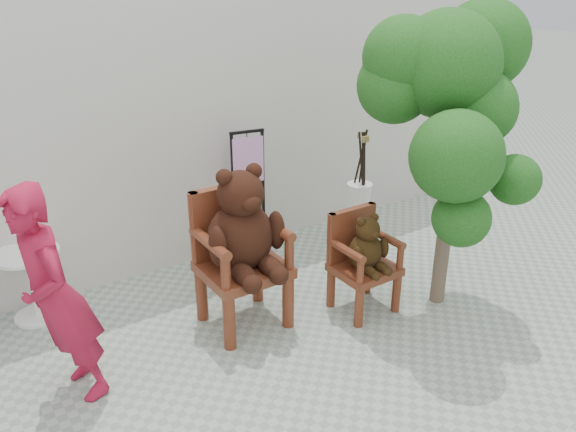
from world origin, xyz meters
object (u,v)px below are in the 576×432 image
(stool_bucket, at_px, (359,197))
(person, at_px, (56,298))
(chair_big, at_px, (241,237))
(cafe_table, at_px, (31,277))
(chair_small, at_px, (363,253))
(tree, at_px, (452,87))
(display_stand, at_px, (249,209))

(stool_bucket, bearing_deg, person, -167.63)
(chair_big, height_order, stool_bucket, chair_big)
(person, relative_size, cafe_table, 2.54)
(chair_small, xyz_separation_m, tree, (0.69, -0.26, 1.55))
(stool_bucket, bearing_deg, chair_small, -128.71)
(chair_small, relative_size, display_stand, 0.67)
(chair_big, bearing_deg, person, -174.92)
(chair_small, distance_m, stool_bucket, 1.37)
(cafe_table, height_order, stool_bucket, stool_bucket)
(chair_small, height_order, tree, tree)
(chair_big, bearing_deg, tree, -21.12)
(chair_big, xyz_separation_m, chair_small, (1.10, -0.43, -0.29))
(display_stand, distance_m, tree, 2.65)
(chair_big, xyz_separation_m, person, (-1.64, -0.15, 0.00))
(tree, bearing_deg, display_stand, 118.98)
(stool_bucket, bearing_deg, tree, -97.17)
(cafe_table, xyz_separation_m, stool_bucket, (3.59, -0.54, 0.20))
(display_stand, height_order, tree, tree)
(cafe_table, height_order, tree, tree)
(chair_big, xyz_separation_m, cafe_table, (-1.64, 1.18, -0.45))
(person, bearing_deg, chair_small, 75.59)
(person, xyz_separation_m, display_stand, (2.40, 1.32, -0.31))
(cafe_table, bearing_deg, display_stand, -0.09)
(person, bearing_deg, cafe_table, 171.24)
(display_stand, xyz_separation_m, stool_bucket, (1.20, -0.53, 0.06))
(person, height_order, display_stand, person)
(display_stand, xyz_separation_m, tree, (1.03, -1.87, 1.58))
(person, relative_size, display_stand, 1.18)
(chair_small, height_order, person, person)
(chair_big, relative_size, chair_small, 1.55)
(chair_small, height_order, cafe_table, chair_small)
(person, bearing_deg, chair_big, 86.55)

